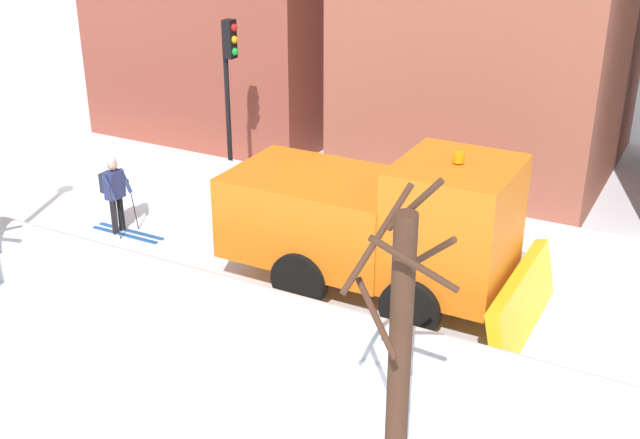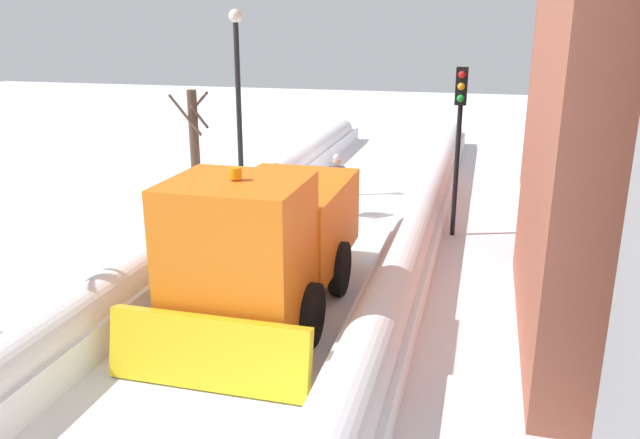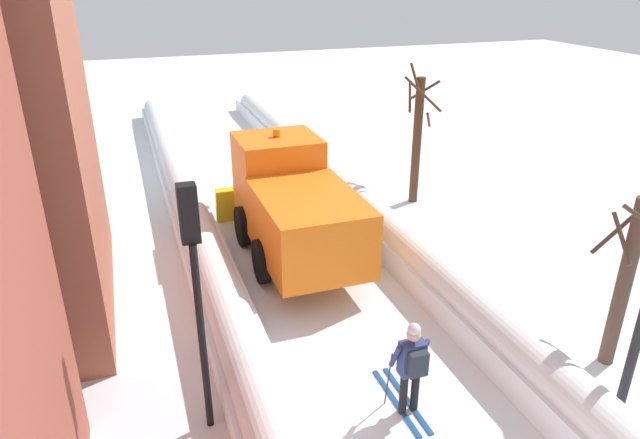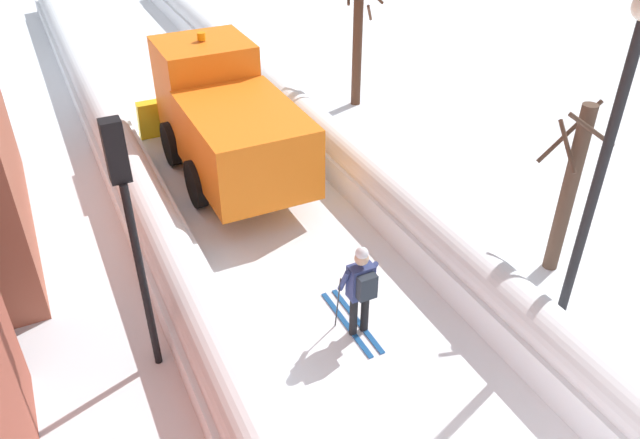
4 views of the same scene
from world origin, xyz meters
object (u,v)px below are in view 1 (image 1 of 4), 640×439
(plow_truck, at_px, (382,224))
(traffic_light_pole, at_px, (230,74))
(skier, at_px, (115,190))
(bare_tree_mid, at_px, (399,355))

(plow_truck, relative_size, traffic_light_pole, 1.40)
(skier, distance_m, bare_tree_mid, 9.99)
(plow_truck, bearing_deg, bare_tree_mid, 26.11)
(plow_truck, distance_m, traffic_light_pole, 6.46)
(plow_truck, relative_size, bare_tree_mid, 1.34)
(plow_truck, relative_size, skier, 3.31)
(bare_tree_mid, bearing_deg, plow_truck, -153.89)
(traffic_light_pole, relative_size, bare_tree_mid, 0.96)
(skier, xyz_separation_m, traffic_light_pole, (-3.30, 0.93, 2.01))
(plow_truck, height_order, traffic_light_pole, traffic_light_pole)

